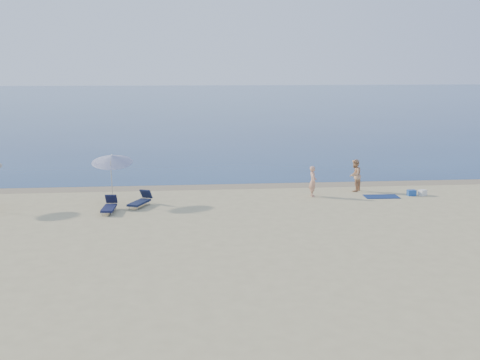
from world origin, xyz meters
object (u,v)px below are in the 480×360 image
person_left (313,181)px  person_right (355,175)px  umbrella_near (112,159)px  blue_cooler (412,193)px

person_left → person_right: 2.66m
person_right → umbrella_near: umbrella_near is taller
blue_cooler → umbrella_near: bearing=178.3°
person_left → umbrella_near: size_ratio=0.61×
person_left → blue_cooler: bearing=-92.9°
blue_cooler → umbrella_near: 15.00m
person_right → blue_cooler: person_right is taller
person_left → blue_cooler: (5.04, -0.32, -0.63)m
person_right → umbrella_near: 12.45m
person_right → blue_cooler: bearing=98.7°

